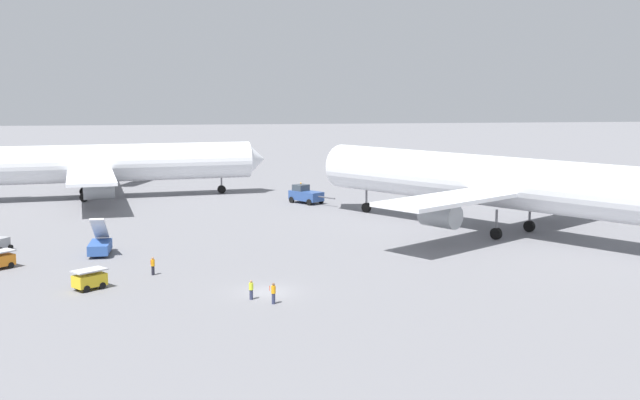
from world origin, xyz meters
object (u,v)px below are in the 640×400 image
at_px(gse_stair_truck_yellow, 100,245).
at_px(gse_gpu_cart_small, 0,244).
at_px(ground_crew_marshaller_foreground, 153,266).
at_px(ground_crew_wing_walker_right, 251,290).
at_px(jet_bridge, 142,157).
at_px(airliner_being_pushed, 492,182).
at_px(gse_baggage_cart_trailing, 90,279).
at_px(airliner_at_gate_left, 102,164).
at_px(pushback_tug, 306,195).
at_px(ground_crew_ramp_agent_by_cones, 273,293).

relative_size(gse_stair_truck_yellow, gse_gpu_cart_small, 1.79).
height_order(ground_crew_marshaller_foreground, ground_crew_wing_walker_right, ground_crew_marshaller_foreground).
bearing_deg(ground_crew_wing_walker_right, jet_bridge, 100.17).
relative_size(airliner_being_pushed, gse_baggage_cart_trailing, 15.34).
relative_size(gse_stair_truck_yellow, jet_bridge, 0.21).
bearing_deg(gse_stair_truck_yellow, jet_bridge, 91.02).
distance_m(gse_stair_truck_yellow, ground_crew_wing_walker_right, 23.92).
bearing_deg(airliner_at_gate_left, ground_crew_marshaller_foreground, -77.96).
bearing_deg(gse_gpu_cart_small, ground_crew_wing_walker_right, -42.09).
bearing_deg(pushback_tug, jet_bridge, 127.27).
distance_m(airliner_being_pushed, ground_crew_ramp_agent_by_cones, 39.44).
xyz_separation_m(gse_gpu_cart_small, jet_bridge, (9.32, 64.03, 3.27)).
xyz_separation_m(airliner_at_gate_left, ground_crew_ramp_agent_by_cones, (21.16, -63.24, -4.39)).
bearing_deg(airliner_at_gate_left, airliner_being_pushed, -36.12).
distance_m(airliner_at_gate_left, airliner_being_pushed, 60.60).
xyz_separation_m(gse_baggage_cart_trailing, ground_crew_ramp_agent_by_cones, (14.95, -6.60, 0.02)).
relative_size(airliner_being_pushed, gse_gpu_cart_small, 18.27).
relative_size(gse_baggage_cart_trailing, ground_crew_ramp_agent_by_cones, 1.83).
bearing_deg(ground_crew_marshaller_foreground, gse_gpu_cart_small, 141.97).
distance_m(gse_baggage_cart_trailing, gse_stair_truck_yellow, 14.15).
xyz_separation_m(ground_crew_wing_walker_right, jet_bridge, (-15.51, 86.46, 3.25)).
distance_m(airliner_being_pushed, gse_baggage_cart_trailing, 47.85).
xyz_separation_m(pushback_tug, ground_crew_wing_walker_right, (-10.68, -52.05, -0.43)).
bearing_deg(airliner_being_pushed, gse_gpu_cart_small, -176.25).
relative_size(airliner_at_gate_left, gse_gpu_cart_small, 19.35).
relative_size(pushback_tug, gse_stair_truck_yellow, 1.58).
height_order(gse_stair_truck_yellow, ground_crew_marshaller_foreground, gse_stair_truck_yellow).
bearing_deg(airliner_being_pushed, gse_stair_truck_yellow, -171.16).
xyz_separation_m(ground_crew_marshaller_foreground, jet_bridge, (-7.13, 76.90, 3.20)).
xyz_separation_m(airliner_being_pushed, gse_baggage_cart_trailing, (-42.74, -20.92, -5.08)).
bearing_deg(ground_crew_ramp_agent_by_cones, airliner_at_gate_left, 108.50).
bearing_deg(pushback_tug, ground_crew_wing_walker_right, -101.59).
bearing_deg(gse_baggage_cart_trailing, gse_gpu_cart_small, 123.60).
height_order(pushback_tug, ground_crew_wing_walker_right, pushback_tug).
xyz_separation_m(gse_gpu_cart_small, ground_crew_wing_walker_right, (24.83, -22.43, 0.02)).
xyz_separation_m(airliner_being_pushed, pushback_tug, (-18.77, 26.07, -4.69)).
bearing_deg(gse_stair_truck_yellow, airliner_at_gate_left, 96.96).
height_order(airliner_at_gate_left, ground_crew_wing_walker_right, airliner_at_gate_left).
xyz_separation_m(pushback_tug, jet_bridge, (-26.18, 34.41, 2.82)).
bearing_deg(gse_baggage_cart_trailing, pushback_tug, 62.98).
distance_m(gse_gpu_cart_small, ground_crew_wing_walker_right, 33.46).
xyz_separation_m(gse_baggage_cart_trailing, ground_crew_wing_walker_right, (13.29, -5.06, -0.04)).
distance_m(airliner_being_pushed, ground_crew_wing_walker_right, 39.60).
bearing_deg(jet_bridge, airliner_at_gate_left, -99.15).
relative_size(airliner_at_gate_left, ground_crew_wing_walker_right, 31.78).
bearing_deg(gse_baggage_cart_trailing, airliner_at_gate_left, 96.25).
distance_m(pushback_tug, ground_crew_ramp_agent_by_cones, 54.34).
bearing_deg(ground_crew_ramp_agent_by_cones, airliner_being_pushed, 44.73).
relative_size(pushback_tug, ground_crew_wing_walker_right, 4.63).
relative_size(ground_crew_wing_walker_right, jet_bridge, 0.07).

